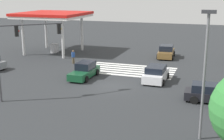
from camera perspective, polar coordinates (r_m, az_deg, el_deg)
name	(u,v)px	position (r m, az deg, el deg)	size (l,w,h in m)	color
ground_plane	(112,85)	(29.70, 0.00, -2.85)	(120.36, 120.36, 0.00)	#2B2D30
crosswalk_markings	(130,70)	(35.52, 3.30, 0.01)	(10.03, 5.35, 0.01)	silver
traffic_signal_mast	(17,45)	(26.14, -16.92, 4.38)	(3.91, 3.91, 6.37)	#47474C
car_0	(166,52)	(42.53, 9.87, 3.27)	(2.37, 4.59, 1.70)	brown
car_1	(210,93)	(26.49, 17.50, -4.08)	(4.25, 2.20, 1.47)	black
car_2	(85,71)	(32.32, -5.02, -0.15)	(1.96, 4.68, 1.61)	#144728
car_4	(156,74)	(31.22, 8.03, -0.71)	(2.21, 4.26, 1.56)	silver
gas_station_canopy	(53,16)	(45.60, -10.78, 9.62)	(8.93, 8.93, 5.79)	silver
pedestrian	(73,56)	(38.63, -7.10, 2.52)	(0.41, 0.41, 1.69)	brown
street_light_pole_a	(205,65)	(18.61, 16.66, 0.97)	(0.80, 0.36, 7.74)	slate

